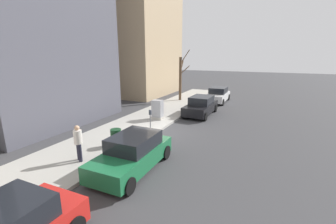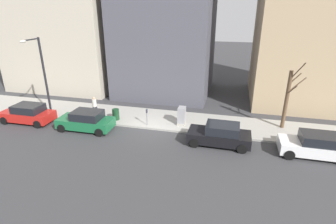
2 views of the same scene
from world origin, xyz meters
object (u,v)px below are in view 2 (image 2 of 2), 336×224
at_px(parked_car_green, 86,121).
at_px(streetlamp, 42,71).
at_px(utility_box, 182,116).
at_px(office_tower_right, 74,20).
at_px(parked_car_red, 28,114).
at_px(parking_meter, 147,115).
at_px(pedestrian_near_meter, 95,105).
at_px(parked_car_black, 220,135).
at_px(bare_tree, 287,98).
at_px(trash_bin, 116,114).
at_px(parked_car_white, 316,145).
at_px(office_block_center, 166,17).

relative_size(parked_car_green, streetlamp, 0.65).
bearing_deg(utility_box, office_tower_right, 56.16).
relative_size(parked_car_green, parked_car_red, 1.00).
height_order(parking_meter, pedestrian_near_meter, pedestrian_near_meter).
height_order(streetlamp, office_tower_right, office_tower_right).
distance_m(parked_car_black, parked_car_green, 10.09).
height_order(parked_car_green, parking_meter, parked_car_green).
distance_m(parking_meter, bare_tree, 10.63).
bearing_deg(trash_bin, streetlamp, 95.95).
distance_m(parked_car_white, streetlamp, 20.74).
xyz_separation_m(parked_car_red, office_tower_right, (12.47, 2.79, 6.68)).
height_order(parking_meter, streetlamp, streetlamp).
relative_size(parking_meter, office_block_center, 0.09).
bearing_deg(parked_car_white, trash_bin, 81.92).
distance_m(parking_meter, office_tower_right, 17.86).
bearing_deg(pedestrian_near_meter, office_block_center, -174.78).
bearing_deg(pedestrian_near_meter, office_tower_right, -113.85).
distance_m(parked_car_white, utility_box, 9.37).
xyz_separation_m(parked_car_green, bare_tree, (3.74, -14.66, 1.79)).
relative_size(parked_car_red, bare_tree, 0.81).
bearing_deg(trash_bin, parking_meter, -98.94).
xyz_separation_m(parked_car_green, trash_bin, (2.06, -1.51, -0.14)).
distance_m(trash_bin, office_tower_right, 15.84).
distance_m(parking_meter, trash_bin, 2.92).
bearing_deg(office_block_center, parked_car_red, 142.08).
bearing_deg(parked_car_green, streetlamp, 71.02).
bearing_deg(streetlamp, parked_car_red, 143.90).
distance_m(parked_car_green, trash_bin, 2.56).
bearing_deg(office_block_center, pedestrian_near_meter, 155.80).
height_order(utility_box, office_block_center, office_block_center).
bearing_deg(parked_car_white, office_block_center, 47.79).
bearing_deg(bare_tree, parked_car_green, 104.31).
xyz_separation_m(parking_meter, trash_bin, (0.45, 2.86, -0.38)).
relative_size(parked_car_green, pedestrian_near_meter, 2.55).
relative_size(parking_meter, office_tower_right, 0.09).
height_order(trash_bin, office_block_center, office_block_center).
height_order(parked_car_green, office_block_center, office_block_center).
distance_m(parked_car_green, office_block_center, 13.92).
bearing_deg(parked_car_white, parked_car_red, 89.61).
xyz_separation_m(streetlamp, office_block_center, (9.97, -7.83, 3.91)).
relative_size(bare_tree, pedestrian_near_meter, 3.14).
bearing_deg(parked_car_white, streetlamp, 85.93).
bearing_deg(bare_tree, office_block_center, 55.70).
bearing_deg(trash_bin, office_block_center, -11.56).
height_order(parked_car_white, streetlamp, streetlamp).
relative_size(parked_car_red, office_tower_right, 0.28).
height_order(parking_meter, trash_bin, parking_meter).
relative_size(parked_car_black, bare_tree, 0.81).
xyz_separation_m(pedestrian_near_meter, office_block_center, (8.94, -4.02, 6.84)).
distance_m(parking_meter, pedestrian_near_meter, 5.04).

